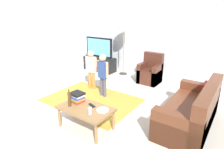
{
  "coord_description": "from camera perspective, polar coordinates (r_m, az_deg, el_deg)",
  "views": [
    {
      "loc": [
        2.5,
        -2.94,
        2.12
      ],
      "look_at": [
        0.0,
        0.6,
        0.65
      ],
      "focal_mm": 30.63,
      "sensor_mm": 36.0,
      "label": 1
    }
  ],
  "objects": [
    {
      "name": "tv_stand",
      "position": [
        7.0,
        -3.68,
        3.14
      ],
      "size": [
        1.2,
        0.44,
        0.5
      ],
      "color": "black",
      "rests_on": "ground"
    },
    {
      "name": "plate",
      "position": [
        3.46,
        -2.83,
        -10.54
      ],
      "size": [
        0.22,
        0.22,
        0.02
      ],
      "color": "white",
      "rests_on": "coffee_table"
    },
    {
      "name": "bottle",
      "position": [
        3.63,
        -12.6,
        -7.16
      ],
      "size": [
        0.06,
        0.06,
        0.33
      ],
      "color": "#4C3319",
      "rests_on": "coffee_table"
    },
    {
      "name": "armchair",
      "position": [
        5.94,
        11.43,
        0.49
      ],
      "size": [
        0.6,
        0.6,
        0.9
      ],
      "color": "#472319",
      "rests_on": "ground"
    },
    {
      "name": "child_near_tv",
      "position": [
        5.26,
        -6.23,
        2.48
      ],
      "size": [
        0.36,
        0.18,
        1.09
      ],
      "color": "orange",
      "rests_on": "ground"
    },
    {
      "name": "tv_remote",
      "position": [
        3.63,
        -6.05,
        -9.14
      ],
      "size": [
        0.18,
        0.1,
        0.02
      ],
      "primitive_type": "cube",
      "rotation": [
        0.0,
        0.0,
        -0.32
      ],
      "color": "black",
      "rests_on": "coffee_table"
    },
    {
      "name": "floor_lamp",
      "position": [
        6.36,
        3.58,
        13.51
      ],
      "size": [
        0.36,
        0.36,
        1.78
      ],
      "color": "#262626",
      "rests_on": "ground"
    },
    {
      "name": "area_rug",
      "position": [
        4.81,
        -6.15,
        -7.5
      ],
      "size": [
        2.2,
        1.6,
        0.01
      ],
      "primitive_type": "cube",
      "color": "#B28C33",
      "rests_on": "ground"
    },
    {
      "name": "soda_can",
      "position": [
        3.34,
        -6.58,
        -10.73
      ],
      "size": [
        0.07,
        0.07,
        0.12
      ],
      "primitive_type": "cylinder",
      "color": "silver",
      "rests_on": "coffee_table"
    },
    {
      "name": "child_center",
      "position": [
        4.76,
        -2.74,
        0.89
      ],
      "size": [
        0.37,
        0.18,
        1.1
      ],
      "color": "#4C4C59",
      "rests_on": "ground"
    },
    {
      "name": "couch",
      "position": [
        3.98,
        23.17,
        -10.27
      ],
      "size": [
        0.8,
        1.8,
        0.86
      ],
      "color": "brown",
      "rests_on": "ground"
    },
    {
      "name": "wall_left",
      "position": [
        6.28,
        -26.85,
        9.72
      ],
      "size": [
        0.12,
        6.0,
        2.7
      ],
      "primitive_type": "cube",
      "color": "silver",
      "rests_on": "ground"
    },
    {
      "name": "tv",
      "position": [
        6.85,
        -3.9,
        7.98
      ],
      "size": [
        1.1,
        0.28,
        0.71
      ],
      "color": "black",
      "rests_on": "tv_stand"
    },
    {
      "name": "ground",
      "position": [
        4.4,
        -4.58,
        -10.11
      ],
      "size": [
        7.8,
        7.8,
        0.0
      ],
      "primitive_type": "plane",
      "color": "beige"
    },
    {
      "name": "coffee_table",
      "position": [
        3.61,
        -7.89,
        -10.44
      ],
      "size": [
        1.0,
        0.6,
        0.42
      ],
      "color": "olive",
      "rests_on": "ground"
    },
    {
      "name": "book_stack",
      "position": [
        3.8,
        -10.39,
        -6.62
      ],
      "size": [
        0.3,
        0.26,
        0.18
      ],
      "color": "red",
      "rests_on": "coffee_table"
    },
    {
      "name": "wall_back",
      "position": [
        6.49,
        12.58,
        11.48
      ],
      "size": [
        6.0,
        0.12,
        2.7
      ],
      "primitive_type": "cube",
      "color": "silver",
      "rests_on": "ground"
    }
  ]
}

